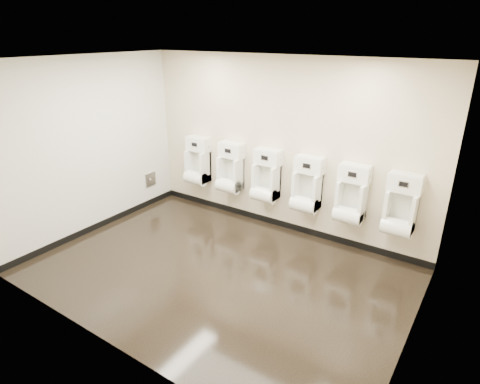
% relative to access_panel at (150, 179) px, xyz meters
% --- Properties ---
extents(ground, '(5.00, 3.50, 0.00)m').
position_rel_access_panel_xyz_m(ground, '(2.48, -1.20, -0.50)').
color(ground, black).
rests_on(ground, ground).
extents(ceiling, '(5.00, 3.50, 0.00)m').
position_rel_access_panel_xyz_m(ceiling, '(2.48, -1.20, 2.30)').
color(ceiling, white).
extents(back_wall, '(5.00, 0.02, 2.80)m').
position_rel_access_panel_xyz_m(back_wall, '(2.48, 0.55, 0.90)').
color(back_wall, beige).
rests_on(back_wall, ground).
extents(front_wall, '(5.00, 0.02, 2.80)m').
position_rel_access_panel_xyz_m(front_wall, '(2.48, -2.95, 0.90)').
color(front_wall, beige).
rests_on(front_wall, ground).
extents(left_wall, '(0.02, 3.50, 2.80)m').
position_rel_access_panel_xyz_m(left_wall, '(-0.02, -1.20, 0.90)').
color(left_wall, beige).
rests_on(left_wall, ground).
extents(right_wall, '(0.02, 3.50, 2.80)m').
position_rel_access_panel_xyz_m(right_wall, '(4.98, -1.20, 0.90)').
color(right_wall, beige).
rests_on(right_wall, ground).
extents(tile_overlay_left, '(0.01, 3.50, 2.80)m').
position_rel_access_panel_xyz_m(tile_overlay_left, '(-0.01, -1.20, 0.90)').
color(tile_overlay_left, silver).
rests_on(tile_overlay_left, ground).
extents(skirting_back, '(5.00, 0.02, 0.10)m').
position_rel_access_panel_xyz_m(skirting_back, '(2.48, 0.54, -0.45)').
color(skirting_back, black).
rests_on(skirting_back, ground).
extents(skirting_left, '(0.02, 3.50, 0.10)m').
position_rel_access_panel_xyz_m(skirting_left, '(-0.01, -1.20, -0.45)').
color(skirting_left, black).
rests_on(skirting_left, ground).
extents(access_panel, '(0.04, 0.25, 0.25)m').
position_rel_access_panel_xyz_m(access_panel, '(0.00, 0.00, 0.00)').
color(access_panel, '#9E9EA3').
rests_on(access_panel, left_wall).
extents(urinal_0, '(0.46, 0.34, 0.86)m').
position_rel_access_panel_xyz_m(urinal_0, '(0.85, 0.40, 0.35)').
color(urinal_0, white).
rests_on(urinal_0, back_wall).
extents(urinal_1, '(0.46, 0.34, 0.86)m').
position_rel_access_panel_xyz_m(urinal_1, '(1.58, 0.40, 0.35)').
color(urinal_1, white).
rests_on(urinal_1, back_wall).
extents(urinal_2, '(0.46, 0.34, 0.86)m').
position_rel_access_panel_xyz_m(urinal_2, '(2.30, 0.40, 0.35)').
color(urinal_2, white).
rests_on(urinal_2, back_wall).
extents(urinal_3, '(0.46, 0.34, 0.86)m').
position_rel_access_panel_xyz_m(urinal_3, '(3.03, 0.40, 0.35)').
color(urinal_3, white).
rests_on(urinal_3, back_wall).
extents(urinal_4, '(0.46, 0.34, 0.86)m').
position_rel_access_panel_xyz_m(urinal_4, '(3.74, 0.40, 0.35)').
color(urinal_4, white).
rests_on(urinal_4, back_wall).
extents(urinal_5, '(0.46, 0.34, 0.86)m').
position_rel_access_panel_xyz_m(urinal_5, '(4.43, 0.40, 0.35)').
color(urinal_5, white).
rests_on(urinal_5, back_wall).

